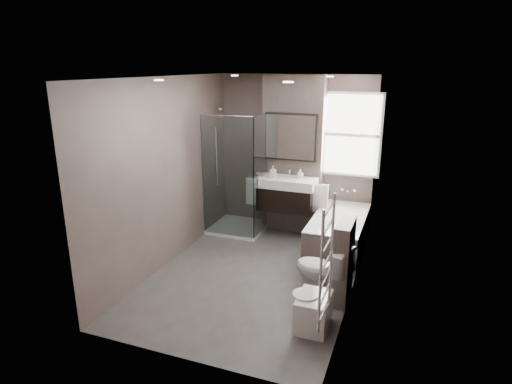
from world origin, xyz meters
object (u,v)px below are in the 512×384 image
at_px(vanity, 286,193).
at_px(toilet, 322,270).
at_px(bathtub, 339,232).
at_px(bidet, 313,311).

bearing_deg(vanity, toilet, -60.47).
relative_size(bathtub, toilet, 2.24).
bearing_deg(toilet, bathtub, -159.92).
bearing_deg(bidet, toilet, 93.87).
distance_m(vanity, toilet, 2.01).
distance_m(toilet, bidet, 0.68).
xyz_separation_m(bathtub, toilet, (0.05, -1.39, 0.04)).
height_order(bathtub, bidet, bathtub).
height_order(vanity, toilet, vanity).
xyz_separation_m(bathtub, bidet, (0.09, -2.05, -0.12)).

